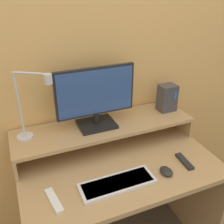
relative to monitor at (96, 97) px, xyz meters
name	(u,v)px	position (x,y,z in m)	size (l,w,h in m)	color
wall_back	(92,54)	(0.05, 0.18, 0.20)	(6.00, 0.05, 2.50)	#E5AD60
desk	(117,189)	(0.05, -0.21, -0.54)	(1.11, 0.70, 0.72)	tan
monitor_shelf	(105,127)	(0.05, -0.01, -0.21)	(1.11, 0.31, 0.14)	tan
monitor	(96,97)	(0.00, 0.00, 0.00)	(0.47, 0.18, 0.37)	black
desk_lamp	(31,108)	(-0.36, -0.01, 0.01)	(0.22, 0.16, 0.39)	silver
router_dock	(167,98)	(0.51, 0.01, -0.10)	(0.11, 0.09, 0.18)	#3D3D42
keyboard	(117,183)	(-0.03, -0.38, -0.32)	(0.40, 0.14, 0.02)	silver
mouse	(166,171)	(0.25, -0.41, -0.31)	(0.06, 0.09, 0.03)	black
remote_control	(54,200)	(-0.35, -0.37, -0.32)	(0.06, 0.17, 0.02)	white
remote_secondary	(184,161)	(0.40, -0.37, -0.32)	(0.05, 0.15, 0.02)	black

